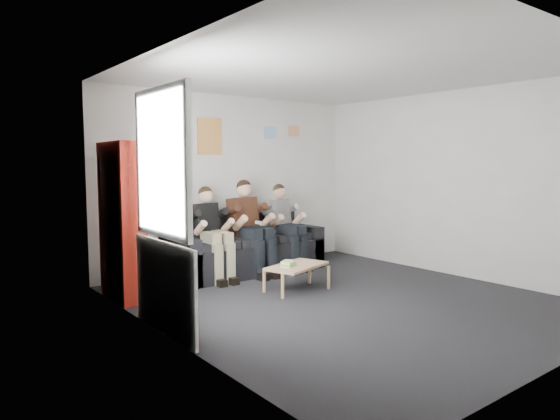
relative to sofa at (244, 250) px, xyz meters
name	(u,v)px	position (x,y,z in m)	size (l,w,h in m)	color
room_shell	(344,188)	(0.09, -2.05, 1.02)	(5.00, 5.00, 5.00)	black
sofa	(244,250)	(0.00, 0.00, 0.00)	(2.36, 0.97, 0.91)	black
bookshelf	(123,221)	(-1.99, -0.39, 0.62)	(0.29, 0.86, 1.90)	maroon
coffee_table	(297,268)	(-0.09, -1.38, -0.03)	(0.85, 0.47, 0.34)	tan
game_cases	(288,264)	(-0.23, -1.38, 0.04)	(0.25, 0.23, 0.06)	silver
person_left	(212,233)	(-0.66, -0.21, 0.34)	(0.38, 0.82, 1.32)	black
person_middle	(251,227)	(0.00, -0.21, 0.37)	(0.42, 0.90, 1.40)	#452317
person_right	(286,226)	(0.66, -0.21, 0.34)	(0.38, 0.82, 1.32)	silver
radiator	(171,296)	(-2.06, -1.85, 0.02)	(0.10, 0.64, 0.60)	white
window	(163,228)	(-2.14, -1.85, 0.70)	(0.05, 1.30, 2.36)	white
poster_large	(210,137)	(-0.31, 0.44, 1.72)	(0.42, 0.01, 0.55)	#E7B751
poster_blue	(271,133)	(0.84, 0.44, 1.82)	(0.25, 0.01, 0.20)	#429FE3
poster_pink	(294,131)	(1.34, 0.44, 1.87)	(0.22, 0.01, 0.18)	#CE4076
poster_sign	(173,121)	(-0.91, 0.44, 1.92)	(0.20, 0.01, 0.14)	silver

